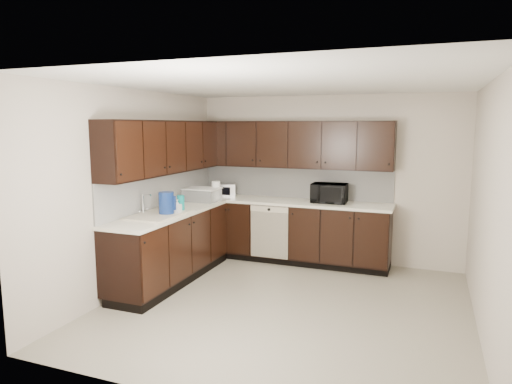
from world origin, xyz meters
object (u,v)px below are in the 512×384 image
sink (158,220)px  microwave (329,193)px  blue_pitcher (166,204)px  toaster_oven (226,190)px  storage_bin (202,195)px

sink → microwave: size_ratio=1.63×
sink → blue_pitcher: blue_pitcher is taller
toaster_oven → storage_bin: size_ratio=0.63×
microwave → blue_pitcher: blue_pitcher is taller
toaster_oven → blue_pitcher: bearing=-111.7°
storage_bin → blue_pitcher: (0.08, -1.11, 0.05)m
sink → blue_pitcher: bearing=41.8°
sink → blue_pitcher: 0.23m
toaster_oven → blue_pitcher: 1.69m
microwave → toaster_oven: size_ratio=1.63×
blue_pitcher → storage_bin: bearing=117.1°
sink → blue_pitcher: size_ratio=2.81×
toaster_oven → storage_bin: bearing=-122.2°
storage_bin → blue_pitcher: bearing=-85.7°
toaster_oven → microwave: bearing=-21.8°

